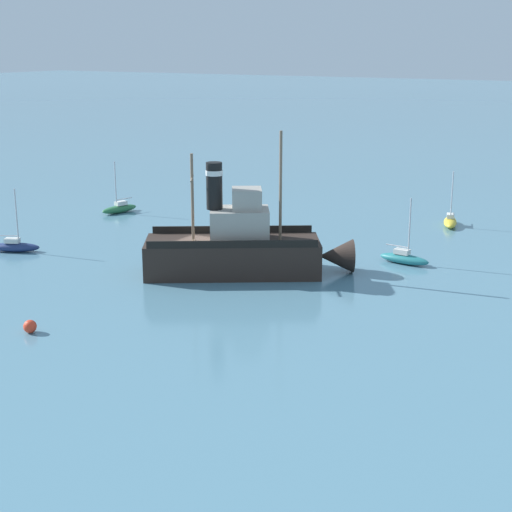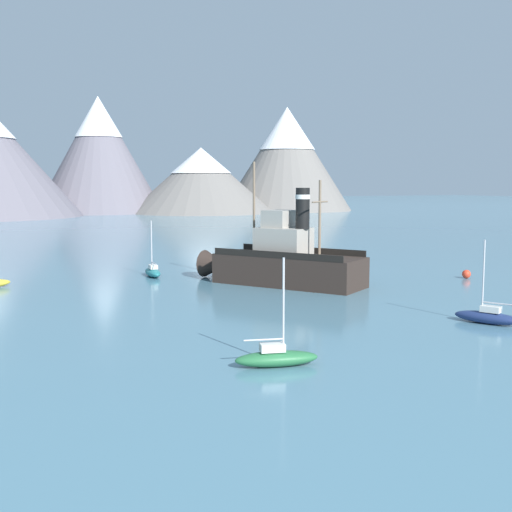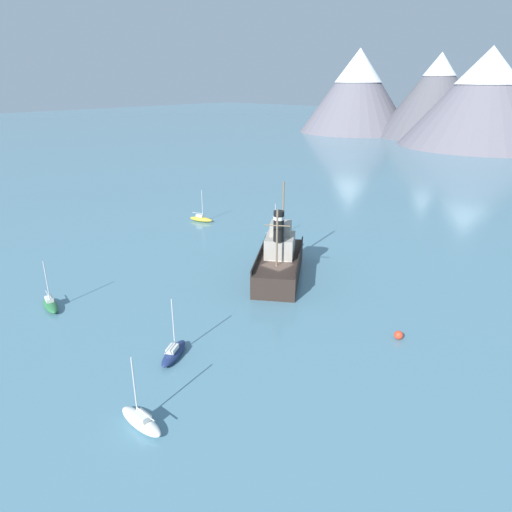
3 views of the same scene
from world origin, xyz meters
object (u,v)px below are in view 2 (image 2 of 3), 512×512
Objects in this scene: sailboat_navy at (487,316)px; mooring_buoy at (466,274)px; sailboat_green at (276,357)px; sailboat_teal at (153,272)px; old_tugboat at (282,262)px.

mooring_buoy is (12.10, 13.98, -0.06)m from sailboat_navy.
sailboat_navy is (15.21, 2.31, 0.00)m from sailboat_green.
sailboat_navy and sailboat_teal have the same top height.
old_tugboat is at bearing 101.59° from sailboat_navy.
sailboat_green is 29.61m from sailboat_teal.
old_tugboat is at bearing 165.27° from mooring_buoy.
old_tugboat reaches higher than mooring_buoy.
old_tugboat is 23.50m from sailboat_green.
sailboat_green is 1.00× the size of sailboat_teal.
sailboat_green is 6.63× the size of mooring_buoy.
sailboat_teal is 27.25m from mooring_buoy.
mooring_buoy is at bearing 30.81° from sailboat_green.
old_tugboat reaches higher than sailboat_green.
sailboat_navy reaches higher than mooring_buoy.
sailboat_teal is 6.63× the size of mooring_buoy.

